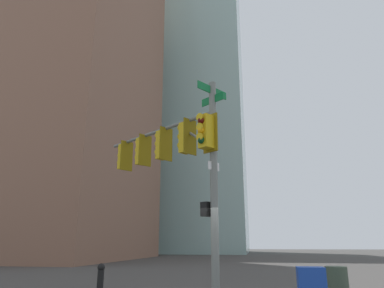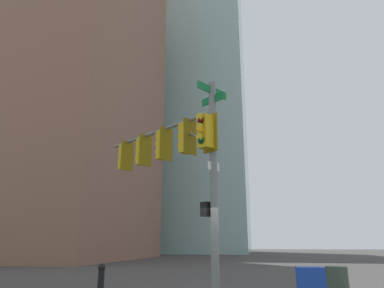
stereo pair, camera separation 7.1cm
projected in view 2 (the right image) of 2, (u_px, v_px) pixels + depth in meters
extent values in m
cylinder|color=slate|center=(214.00, 184.00, 9.98)|extent=(0.22, 0.22, 6.34)
cylinder|color=slate|center=(157.00, 132.00, 12.47)|extent=(3.25, 4.49, 0.12)
cylinder|color=slate|center=(190.00, 133.00, 11.14)|extent=(0.67, 0.89, 0.75)
cube|color=#0F6B33|center=(212.00, 90.00, 10.79)|extent=(1.06, 0.77, 0.24)
cube|color=#0F6B33|center=(212.00, 99.00, 10.70)|extent=(0.54, 0.74, 0.24)
cube|color=white|center=(214.00, 166.00, 10.13)|extent=(0.38, 0.29, 0.24)
cube|color=gold|center=(186.00, 138.00, 11.25)|extent=(0.47, 0.47, 1.00)
cube|color=#7D640C|center=(190.00, 137.00, 11.12)|extent=(0.47, 0.35, 1.16)
sphere|color=#470A07|center=(182.00, 130.00, 11.48)|extent=(0.20, 0.20, 0.20)
cylinder|color=gold|center=(180.00, 128.00, 11.54)|extent=(0.21, 0.17, 0.23)
sphere|color=#F29E0C|center=(182.00, 139.00, 11.39)|extent=(0.20, 0.20, 0.20)
cylinder|color=gold|center=(180.00, 137.00, 11.46)|extent=(0.21, 0.17, 0.23)
sphere|color=#0A3819|center=(182.00, 148.00, 11.31)|extent=(0.20, 0.20, 0.20)
cylinder|color=gold|center=(180.00, 146.00, 11.38)|extent=(0.21, 0.17, 0.23)
cube|color=gold|center=(163.00, 145.00, 12.07)|extent=(0.47, 0.47, 1.00)
cube|color=#7D640C|center=(166.00, 144.00, 11.94)|extent=(0.47, 0.35, 1.16)
sphere|color=#470A07|center=(159.00, 138.00, 12.29)|extent=(0.20, 0.20, 0.20)
cylinder|color=gold|center=(158.00, 136.00, 12.36)|extent=(0.21, 0.17, 0.23)
sphere|color=#F29E0C|center=(159.00, 146.00, 12.21)|extent=(0.20, 0.20, 0.20)
cylinder|color=gold|center=(158.00, 144.00, 12.28)|extent=(0.21, 0.17, 0.23)
sphere|color=#0A3819|center=(159.00, 154.00, 12.13)|extent=(0.20, 0.20, 0.20)
cylinder|color=gold|center=(158.00, 152.00, 12.20)|extent=(0.21, 0.17, 0.23)
cube|color=gold|center=(142.00, 151.00, 12.88)|extent=(0.47, 0.47, 1.00)
cube|color=#7D640C|center=(145.00, 150.00, 12.75)|extent=(0.47, 0.35, 1.16)
sphere|color=#470A07|center=(139.00, 145.00, 13.11)|extent=(0.20, 0.20, 0.20)
cylinder|color=gold|center=(138.00, 143.00, 13.18)|extent=(0.21, 0.17, 0.23)
sphere|color=#F29E0C|center=(139.00, 152.00, 13.03)|extent=(0.20, 0.20, 0.20)
cylinder|color=gold|center=(138.00, 150.00, 13.10)|extent=(0.21, 0.17, 0.23)
sphere|color=#0A3819|center=(139.00, 160.00, 12.94)|extent=(0.20, 0.20, 0.20)
cylinder|color=gold|center=(138.00, 158.00, 13.01)|extent=(0.21, 0.17, 0.23)
cube|color=gold|center=(124.00, 157.00, 13.70)|extent=(0.47, 0.47, 1.00)
cube|color=#7D640C|center=(127.00, 156.00, 13.57)|extent=(0.47, 0.35, 1.16)
sphere|color=#470A07|center=(122.00, 150.00, 13.92)|extent=(0.20, 0.20, 0.20)
cylinder|color=gold|center=(121.00, 148.00, 13.99)|extent=(0.21, 0.17, 0.23)
sphere|color=#F29E0C|center=(121.00, 158.00, 13.84)|extent=(0.20, 0.20, 0.20)
cylinder|color=gold|center=(121.00, 156.00, 13.91)|extent=(0.21, 0.17, 0.23)
sphere|color=#0A3819|center=(121.00, 165.00, 13.76)|extent=(0.20, 0.20, 0.20)
cylinder|color=gold|center=(120.00, 163.00, 13.83)|extent=(0.21, 0.17, 0.23)
cube|color=gold|center=(206.00, 132.00, 10.19)|extent=(0.47, 0.47, 1.00)
cube|color=#7D640C|center=(210.00, 133.00, 10.32)|extent=(0.35, 0.47, 1.16)
sphere|color=#470A07|center=(201.00, 120.00, 10.13)|extent=(0.20, 0.20, 0.20)
cylinder|color=gold|center=(199.00, 117.00, 10.12)|extent=(0.17, 0.21, 0.23)
sphere|color=#F29E0C|center=(201.00, 130.00, 10.05)|extent=(0.20, 0.20, 0.20)
cylinder|color=gold|center=(199.00, 127.00, 10.03)|extent=(0.17, 0.21, 0.23)
sphere|color=#0A3819|center=(201.00, 140.00, 9.97)|extent=(0.20, 0.20, 0.20)
cylinder|color=gold|center=(199.00, 137.00, 9.95)|extent=(0.17, 0.21, 0.23)
cube|color=black|center=(208.00, 209.00, 9.97)|extent=(0.44, 0.41, 0.40)
cube|color=#EA5914|center=(204.00, 210.00, 10.06)|extent=(0.22, 0.16, 0.28)
cylinder|color=black|center=(101.00, 280.00, 12.02)|extent=(0.22, 0.22, 0.65)
sphere|color=black|center=(102.00, 267.00, 12.14)|extent=(0.26, 0.26, 0.26)
cylinder|color=black|center=(103.00, 279.00, 12.19)|extent=(0.10, 0.09, 0.09)
cylinder|color=#384738|center=(338.00, 286.00, 9.07)|extent=(0.56, 0.56, 0.95)
cube|color=#845B47|center=(68.00, 24.00, 43.17)|extent=(21.63, 19.03, 55.31)
cube|color=brown|center=(74.00, 135.00, 56.09)|extent=(16.43, 18.08, 36.83)
cube|color=#9EC6C1|center=(186.00, 94.00, 71.75)|extent=(24.53, 23.42, 62.43)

